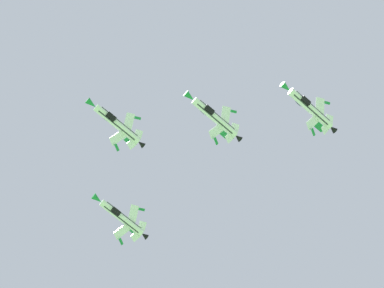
{
  "coord_description": "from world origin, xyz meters",
  "views": [
    {
      "loc": [
        5.36,
        -6.29,
        1.48
      ],
      "look_at": [
        5.83,
        37.86,
        135.24
      ],
      "focal_mm": 60.15,
      "sensor_mm": 36.0,
      "label": 1
    }
  ],
  "objects_px": {
    "fighter_jet_right_wing": "(121,217)",
    "fighter_jet_lead": "(116,124)",
    "fighter_jet_left_outer": "(309,108)",
    "fighter_jet_left_wing": "(214,117)"
  },
  "relations": [
    {
      "from": "fighter_jet_right_wing",
      "to": "fighter_jet_lead",
      "type": "bearing_deg",
      "value": 138.42
    },
    {
      "from": "fighter_jet_right_wing",
      "to": "fighter_jet_left_outer",
      "type": "distance_m",
      "value": 49.28
    },
    {
      "from": "fighter_jet_left_wing",
      "to": "fighter_jet_left_outer",
      "type": "relative_size",
      "value": 1.0
    },
    {
      "from": "fighter_jet_left_outer",
      "to": "fighter_jet_left_wing",
      "type": "bearing_deg",
      "value": 43.22
    },
    {
      "from": "fighter_jet_lead",
      "to": "fighter_jet_left_outer",
      "type": "height_order",
      "value": "fighter_jet_lead"
    },
    {
      "from": "fighter_jet_lead",
      "to": "fighter_jet_left_wing",
      "type": "xyz_separation_m",
      "value": [
        21.28,
        -2.07,
        -1.16
      ]
    },
    {
      "from": "fighter_jet_right_wing",
      "to": "fighter_jet_left_outer",
      "type": "xyz_separation_m",
      "value": [
        41.31,
        -26.82,
        -1.62
      ]
    },
    {
      "from": "fighter_jet_lead",
      "to": "fighter_jet_left_wing",
      "type": "distance_m",
      "value": 21.41
    },
    {
      "from": "fighter_jet_left_wing",
      "to": "fighter_jet_left_outer",
      "type": "distance_m",
      "value": 20.6
    },
    {
      "from": "fighter_jet_right_wing",
      "to": "fighter_jet_left_outer",
      "type": "relative_size",
      "value": 1.0
    }
  ]
}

